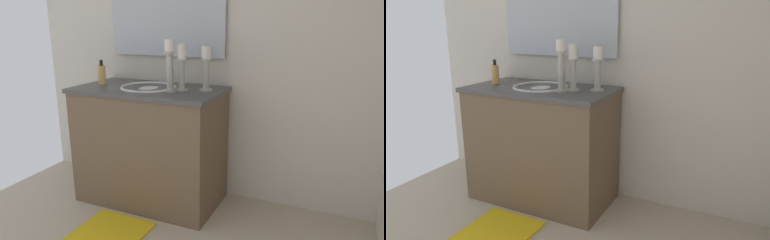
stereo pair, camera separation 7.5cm
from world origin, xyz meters
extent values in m
cube|color=silver|center=(-1.36, 0.00, 1.23)|extent=(0.04, 2.77, 2.45)
cube|color=brown|center=(-1.03, -0.20, 0.42)|extent=(0.55, 1.03, 0.84)
cube|color=#4C4C4C|center=(-1.03, -0.20, 0.85)|extent=(0.58, 1.06, 0.03)
sphere|color=black|center=(-1.13, -0.73, 0.46)|extent=(0.02, 0.02, 0.02)
sphere|color=black|center=(-0.93, -0.73, 0.46)|extent=(0.02, 0.02, 0.02)
ellipsoid|color=white|center=(-1.03, -0.20, 0.82)|extent=(0.38, 0.30, 0.11)
torus|color=white|center=(-1.03, -0.20, 0.87)|extent=(0.40, 0.40, 0.02)
cylinder|color=silver|center=(-1.03, -0.01, 0.94)|extent=(0.02, 0.02, 0.14)
cube|color=silver|center=(-1.31, -0.20, 1.37)|extent=(0.02, 0.94, 0.61)
cylinder|color=#B7B2A5|center=(-1.10, 0.21, 0.87)|extent=(0.09, 0.09, 0.01)
cylinder|color=#B7B2A5|center=(-1.10, 0.21, 0.97)|extent=(0.04, 0.04, 0.20)
cylinder|color=#B7B2A5|center=(-1.10, 0.21, 1.08)|extent=(0.08, 0.08, 0.01)
cylinder|color=white|center=(-1.10, 0.21, 1.12)|extent=(0.06, 0.06, 0.08)
cylinder|color=#B7B2A5|center=(-1.03, 0.06, 0.87)|extent=(0.09, 0.09, 0.01)
cylinder|color=#B7B2A5|center=(-1.03, 0.06, 0.97)|extent=(0.04, 0.04, 0.20)
cylinder|color=#B7B2A5|center=(-1.03, 0.06, 1.07)|extent=(0.08, 0.08, 0.01)
cylinder|color=white|center=(-1.03, 0.06, 1.13)|extent=(0.06, 0.06, 0.10)
cylinder|color=#B7B2A5|center=(-0.97, 0.00, 0.87)|extent=(0.09, 0.09, 0.01)
cylinder|color=#B7B2A5|center=(-0.97, 0.00, 0.99)|extent=(0.04, 0.04, 0.26)
cylinder|color=#B7B2A5|center=(-0.97, 0.00, 1.13)|extent=(0.08, 0.08, 0.01)
cylinder|color=white|center=(-0.97, 0.00, 1.17)|extent=(0.06, 0.06, 0.07)
cylinder|color=#E5B259|center=(-1.02, -0.60, 0.94)|extent=(0.06, 0.06, 0.14)
cylinder|color=black|center=(-1.02, -0.60, 1.03)|extent=(0.02, 0.02, 0.04)
cube|color=yellow|center=(-0.41, -0.20, 0.01)|extent=(0.60, 0.44, 0.02)
camera|label=1|loc=(1.14, 1.10, 1.33)|focal=33.55mm
camera|label=2|loc=(1.11, 1.17, 1.33)|focal=33.55mm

